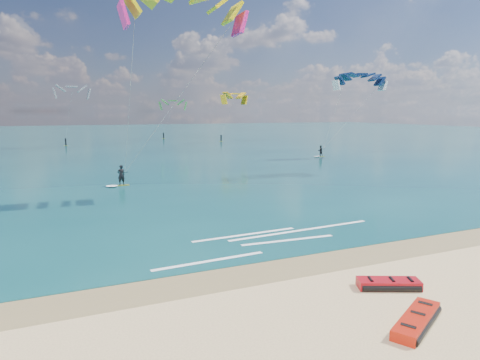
% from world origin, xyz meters
% --- Properties ---
extents(ground, '(320.00, 320.00, 0.00)m').
position_xyz_m(ground, '(0.00, 40.00, 0.00)').
color(ground, tan).
rests_on(ground, ground).
extents(wet_sand_strip, '(320.00, 2.40, 0.01)m').
position_xyz_m(wet_sand_strip, '(0.00, 3.00, 0.00)').
color(wet_sand_strip, brown).
rests_on(wet_sand_strip, ground).
extents(sea, '(320.00, 200.00, 0.04)m').
position_xyz_m(sea, '(0.00, 104.00, 0.02)').
color(sea, '#0B3B40').
rests_on(sea, ground).
extents(packed_kite_left, '(3.22, 2.43, 0.39)m').
position_xyz_m(packed_kite_left, '(2.69, -2.97, 0.00)').
color(packed_kite_left, red).
rests_on(packed_kite_left, ground).
extents(packed_kite_mid, '(2.74, 2.05, 0.40)m').
position_xyz_m(packed_kite_mid, '(3.93, -0.41, 0.00)').
color(packed_kite_mid, '#A90B14').
rests_on(packed_kite_mid, ground).
extents(kitesurfer_main, '(12.03, 8.91, 16.94)m').
position_xyz_m(kitesurfer_main, '(0.13, 22.70, 8.56)').
color(kitesurfer_main, '#C4D318').
rests_on(kitesurfer_main, sea).
extents(kitesurfer_far, '(11.20, 4.80, 13.34)m').
position_xyz_m(kitesurfer_far, '(30.94, 38.75, 7.06)').
color(kitesurfer_far, yellow).
rests_on(kitesurfer_far, sea).
extents(shoreline_foam, '(13.62, 3.59, 0.01)m').
position_xyz_m(shoreline_foam, '(2.66, 6.93, 0.05)').
color(shoreline_foam, white).
rests_on(shoreline_foam, ground).
extents(distant_kites, '(68.42, 31.19, 14.07)m').
position_xyz_m(distant_kites, '(-6.69, 79.46, 5.59)').
color(distant_kites, '#F84965').
rests_on(distant_kites, ground).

